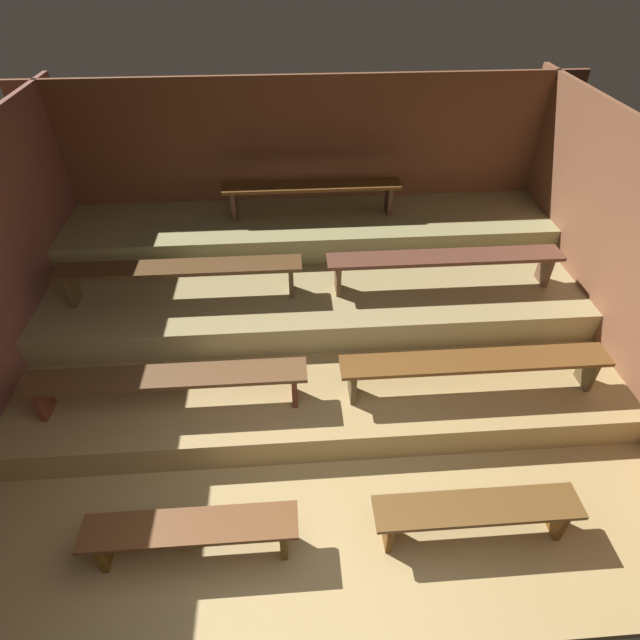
# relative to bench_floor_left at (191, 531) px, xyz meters

# --- Properties ---
(ground) EXTENTS (6.76, 5.43, 0.08)m
(ground) POSITION_rel_bench_floor_left_xyz_m (1.09, 1.90, -0.36)
(ground) COLOR #A08653
(wall_back) EXTENTS (6.76, 0.06, 2.47)m
(wall_back) POSITION_rel_bench_floor_left_xyz_m (1.09, 4.24, 0.92)
(wall_back) COLOR brown
(wall_back) RESTS_ON ground
(wall_right) EXTENTS (0.06, 5.43, 2.47)m
(wall_right) POSITION_rel_bench_floor_left_xyz_m (4.10, 1.90, 0.92)
(wall_right) COLOR brown
(wall_right) RESTS_ON ground
(platform_lower) EXTENTS (5.96, 3.46, 0.32)m
(platform_lower) POSITION_rel_bench_floor_left_xyz_m (1.09, 2.48, -0.16)
(platform_lower) COLOR #9F8451
(platform_lower) RESTS_ON ground
(platform_middle) EXTENTS (5.96, 2.33, 0.32)m
(platform_middle) POSITION_rel_bench_floor_left_xyz_m (1.09, 3.05, 0.16)
(platform_middle) COLOR #9C8B5B
(platform_middle) RESTS_ON platform_lower
(platform_upper) EXTENTS (5.96, 1.12, 0.32)m
(platform_upper) POSITION_rel_bench_floor_left_xyz_m (1.09, 3.65, 0.48)
(platform_upper) COLOR #958E5C
(platform_upper) RESTS_ON platform_middle
(bench_floor_left) EXTENTS (1.61, 0.30, 0.40)m
(bench_floor_left) POSITION_rel_bench_floor_left_xyz_m (0.00, 0.00, 0.00)
(bench_floor_left) COLOR brown
(bench_floor_left) RESTS_ON ground
(bench_floor_right) EXTENTS (1.61, 0.30, 0.40)m
(bench_floor_right) POSITION_rel_bench_floor_left_xyz_m (2.18, 0.00, 0.00)
(bench_floor_right) COLOR brown
(bench_floor_right) RESTS_ON ground
(bench_lower_left) EXTENTS (2.51, 0.30, 0.40)m
(bench_lower_left) POSITION_rel_bench_floor_left_xyz_m (-0.32, 1.26, 0.34)
(bench_lower_left) COLOR brown
(bench_lower_left) RESTS_ON platform_lower
(bench_lower_right) EXTENTS (2.51, 0.30, 0.40)m
(bench_lower_right) POSITION_rel_bench_floor_left_xyz_m (2.50, 1.26, 0.34)
(bench_lower_right) COLOR brown
(bench_lower_right) RESTS_ON platform_lower
(bench_middle_left) EXTENTS (2.56, 0.30, 0.40)m
(bench_middle_left) POSITION_rel_bench_floor_left_xyz_m (-0.33, 2.54, 0.66)
(bench_middle_left) COLOR brown
(bench_middle_left) RESTS_ON platform_middle
(bench_middle_right) EXTENTS (2.56, 0.30, 0.40)m
(bench_middle_right) POSITION_rel_bench_floor_left_xyz_m (2.51, 2.54, 0.66)
(bench_middle_right) COLOR brown
(bench_middle_right) RESTS_ON platform_middle
(bench_upper_center) EXTENTS (2.15, 0.30, 0.40)m
(bench_upper_center) POSITION_rel_bench_floor_left_xyz_m (1.14, 3.74, 0.97)
(bench_upper_center) COLOR brown
(bench_upper_center) RESTS_ON platform_upper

